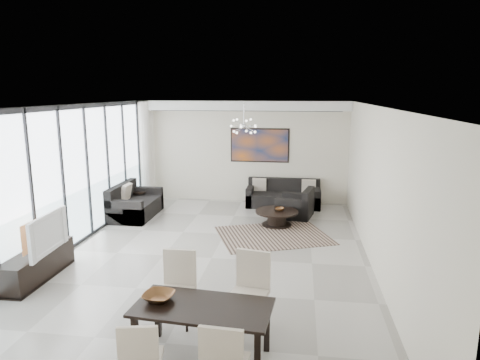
% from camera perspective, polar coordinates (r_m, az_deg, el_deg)
% --- Properties ---
extents(room_shell, '(6.00, 9.00, 2.90)m').
position_cam_1_polar(room_shell, '(7.90, -0.68, -0.75)').
color(room_shell, '#A8A39B').
rests_on(room_shell, ground).
extents(window_wall, '(0.37, 8.95, 2.90)m').
position_cam_1_polar(window_wall, '(9.00, -22.05, 0.05)').
color(window_wall, white).
rests_on(window_wall, floor).
extents(soffit, '(5.98, 0.40, 0.26)m').
position_cam_1_polar(soffit, '(12.04, 0.22, 9.88)').
color(soffit, white).
rests_on(soffit, room_shell).
extents(painting, '(1.68, 0.04, 0.98)m').
position_cam_1_polar(painting, '(12.24, 2.65, 4.64)').
color(painting, '#BA5819').
rests_on(painting, room_shell).
extents(chandelier, '(0.66, 0.66, 0.71)m').
position_cam_1_polar(chandelier, '(10.24, 0.52, 7.21)').
color(chandelier, silver).
rests_on(chandelier, room_shell).
extents(rug, '(2.85, 2.54, 0.01)m').
position_cam_1_polar(rug, '(9.65, 4.45, -7.37)').
color(rug, black).
rests_on(rug, floor).
extents(coffee_table, '(1.03, 1.03, 0.36)m').
position_cam_1_polar(coffee_table, '(10.32, 4.91, -4.95)').
color(coffee_table, black).
rests_on(coffee_table, floor).
extents(bowl_coffee, '(0.26, 0.26, 0.07)m').
position_cam_1_polar(bowl_coffee, '(10.28, 5.30, -3.91)').
color(bowl_coffee, brown).
rests_on(bowl_coffee, coffee_table).
extents(sofa_main, '(2.04, 0.83, 0.74)m').
position_cam_1_polar(sofa_main, '(12.05, 5.80, -2.29)').
color(sofa_main, black).
rests_on(sofa_main, floor).
extents(loveseat, '(0.94, 1.67, 0.83)m').
position_cam_1_polar(loveseat, '(11.33, -13.95, -3.32)').
color(loveseat, black).
rests_on(loveseat, floor).
extents(armchair, '(1.00, 1.03, 0.74)m').
position_cam_1_polar(armchair, '(11.05, 7.51, -3.60)').
color(armchair, black).
rests_on(armchair, floor).
extents(side_table, '(0.36, 0.36, 0.50)m').
position_cam_1_polar(side_table, '(11.94, -13.26, -2.27)').
color(side_table, black).
rests_on(side_table, floor).
extents(tv_console, '(0.45, 1.61, 0.50)m').
position_cam_1_polar(tv_console, '(8.21, -25.42, -10.18)').
color(tv_console, black).
rests_on(tv_console, floor).
extents(television, '(0.21, 1.16, 0.66)m').
position_cam_1_polar(television, '(7.92, -24.91, -6.45)').
color(television, gray).
rests_on(television, tv_console).
extents(dining_table, '(1.69, 0.95, 0.68)m').
position_cam_1_polar(dining_table, '(5.31, -5.00, -17.23)').
color(dining_table, black).
rests_on(dining_table, floor).
extents(dining_chair_sw, '(0.48, 0.48, 0.89)m').
position_cam_1_polar(dining_chair_sw, '(4.83, -13.15, -21.85)').
color(dining_chair_sw, beige).
rests_on(dining_chair_sw, floor).
extents(dining_chair_se, '(0.47, 0.47, 0.96)m').
position_cam_1_polar(dining_chair_se, '(4.58, -2.21, -22.90)').
color(dining_chair_se, beige).
rests_on(dining_chair_se, floor).
extents(dining_chair_nw, '(0.47, 0.47, 1.01)m').
position_cam_1_polar(dining_chair_nw, '(6.13, -8.24, -13.24)').
color(dining_chair_nw, beige).
rests_on(dining_chair_nw, floor).
extents(dining_chair_ne, '(0.57, 0.57, 1.04)m').
position_cam_1_polar(dining_chair_ne, '(5.96, 1.45, -13.67)').
color(dining_chair_ne, beige).
rests_on(dining_chair_ne, floor).
extents(bowl_dining, '(0.42, 0.42, 0.09)m').
position_cam_1_polar(bowl_dining, '(5.45, -10.80, -15.03)').
color(bowl_dining, brown).
rests_on(bowl_dining, dining_table).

